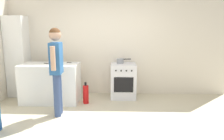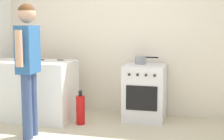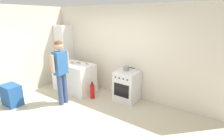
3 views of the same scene
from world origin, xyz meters
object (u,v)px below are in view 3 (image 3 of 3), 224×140
Objects in this scene: knife_bread at (89,65)px; person at (61,67)px; fire_extinguisher at (92,91)px; oven_left at (127,86)px; larder_cabinet at (65,54)px; knife_chef at (76,63)px; pot at (126,68)px; recycling_crate_lower at (13,100)px; recycling_crate_upper at (11,90)px; knife_utility at (73,63)px.

knife_bread is 0.97m from person.
knife_bread is at bearing 140.70° from fire_extinguisher.
person is at bearing -123.02° from fire_extinguisher.
oven_left is 1.70× the size of fire_extinguisher.
larder_cabinet reaches higher than knife_bread.
larder_cabinet is (-1.33, 1.27, -0.04)m from person.
knife_chef reaches higher than oven_left.
pot is (-0.08, 0.07, 0.49)m from oven_left.
oven_left is at bearing 10.39° from knife_bread.
pot is 1.20× the size of knife_chef.
knife_chef is 0.57× the size of recycling_crate_lower.
fire_extinguisher is at bearing -145.40° from pot.
recycling_crate_upper is at bearing -123.79° from knife_bread.
knife_bread is (-1.11, -0.29, -0.01)m from pot.
pot reaches higher than knife_chef.
knife_chef is 2.01m from recycling_crate_lower.
oven_left is 3.12m from recycling_crate_lower.
recycling_crate_upper is (-1.07, -0.84, -0.62)m from person.
knife_bread is 0.20× the size of person.
knife_utility is (-1.65, -0.43, -0.01)m from pot.
pot reaches higher than oven_left.
fire_extinguisher is (-0.79, -0.55, -0.70)m from pot.
pot reaches higher than knife_bread.
knife_chef is at bearing -172.37° from knife_bread.
knife_chef is 1.05m from larder_cabinet.
recycling_crate_lower is (-2.38, -2.00, -0.29)m from oven_left.
knife_chef is 0.59× the size of fire_extinguisher.
pot is 0.68× the size of recycling_crate_lower.
knife_chef and knife_utility have the same top height.
oven_left is 0.42× the size of larder_cabinet.
oven_left is at bearing -40.37° from pot.
knife_chef is 0.57× the size of recycling_crate_upper.
person reaches higher than oven_left.
oven_left is at bearing 40.04° from recycling_crate_upper.
pot is at bearing 14.43° from knife_bread.
knife_chef reaches higher than recycling_crate_lower.
pot is 3.19m from recycling_crate_lower.
pot is 1.64m from knife_chef.
larder_cabinet reaches higher than recycling_crate_upper.
fire_extinguisher is (0.81, -0.19, -0.69)m from knife_chef.
recycling_crate_lower is 0.26× the size of larder_cabinet.
knife_chef is 1.92m from recycling_crate_upper.
person is 1.16m from fire_extinguisher.
knife_utility is 1.03m from larder_cabinet.
fire_extinguisher is at bearing -151.22° from oven_left.
knife_utility is at bearing 68.42° from recycling_crate_upper.
fire_extinguisher is (0.45, 0.69, -0.82)m from person.
pot is 1.75m from person.
pot is 3.13m from recycling_crate_upper.
person is at bearing -138.50° from oven_left.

